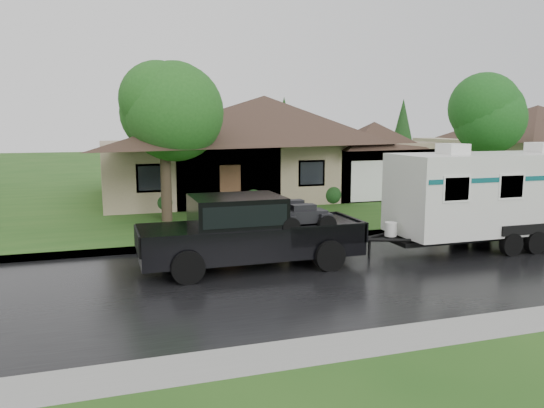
{
  "coord_description": "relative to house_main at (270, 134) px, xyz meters",
  "views": [
    {
      "loc": [
        -7.05,
        -15.2,
        4.15
      ],
      "look_at": [
        -1.45,
        2.0,
        1.42
      ],
      "focal_mm": 35.0,
      "sensor_mm": 36.0,
      "label": 1
    }
  ],
  "objects": [
    {
      "name": "ground",
      "position": [
        -2.29,
        -13.84,
        -3.59
      ],
      "size": [
        140.0,
        140.0,
        0.0
      ],
      "primitive_type": "plane",
      "color": "#245019",
      "rests_on": "ground"
    },
    {
      "name": "road",
      "position": [
        -2.29,
        -15.84,
        -3.59
      ],
      "size": [
        140.0,
        8.0,
        0.01
      ],
      "primitive_type": "cube",
      "color": "black",
      "rests_on": "ground"
    },
    {
      "name": "curb",
      "position": [
        -2.29,
        -11.59,
        -3.52
      ],
      "size": [
        140.0,
        0.5,
        0.15
      ],
      "primitive_type": "cube",
      "color": "gray",
      "rests_on": "ground"
    },
    {
      "name": "lawn",
      "position": [
        -2.29,
        1.16,
        -3.52
      ],
      "size": [
        140.0,
        26.0,
        0.15
      ],
      "primitive_type": "cube",
      "color": "#245019",
      "rests_on": "ground"
    },
    {
      "name": "house_main",
      "position": [
        0.0,
        0.0,
        0.0
      ],
      "size": [
        19.44,
        10.8,
        6.9
      ],
      "color": "gray",
      "rests_on": "lawn"
    },
    {
      "name": "house_neighbor",
      "position": [
        19.97,
        0.5,
        -0.27
      ],
      "size": [
        15.12,
        9.72,
        6.45
      ],
      "color": "tan",
      "rests_on": "lawn"
    },
    {
      "name": "tree_left_green",
      "position": [
        -6.77,
        -6.97,
        1.23
      ],
      "size": [
        4.07,
        4.07,
        6.73
      ],
      "color": "#382B1E",
      "rests_on": "lawn"
    },
    {
      "name": "tree_right_green",
      "position": [
        9.96,
        -5.88,
        1.03
      ],
      "size": [
        3.89,
        3.89,
        6.45
      ],
      "color": "#382B1E",
      "rests_on": "lawn"
    },
    {
      "name": "shrub_row",
      "position": [
        -0.29,
        -4.54,
        -2.94
      ],
      "size": [
        13.6,
        1.0,
        1.0
      ],
      "color": "#143814",
      "rests_on": "lawn"
    },
    {
      "name": "pickup_truck",
      "position": [
        -5.37,
        -14.52,
        -2.45
      ],
      "size": [
        6.38,
        2.42,
        2.13
      ],
      "color": "black",
      "rests_on": "ground"
    },
    {
      "name": "travel_trailer",
      "position": [
        3.45,
        -14.52,
        -1.72
      ],
      "size": [
        7.86,
        2.76,
        3.53
      ],
      "color": "silver",
      "rests_on": "ground"
    }
  ]
}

